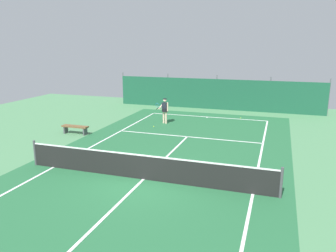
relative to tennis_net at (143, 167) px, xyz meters
name	(u,v)px	position (x,y,z in m)	size (l,w,h in m)	color
ground_plane	(144,179)	(0.00, 0.00, -0.51)	(36.00, 36.00, 0.00)	#4C8456
court_surface	(144,179)	(0.00, 0.00, -0.51)	(11.02, 26.60, 0.01)	#236038
tennis_net	(143,167)	(0.00, 0.00, 0.00)	(10.12, 0.10, 1.10)	black
back_fence	(217,100)	(0.00, 15.47, 0.16)	(16.30, 0.98, 2.70)	#195138
tennis_player	(165,109)	(-2.28, 9.11, 0.45)	(0.83, 0.66, 1.64)	beige
tennis_ball_near_player	(154,126)	(-2.61, 7.94, -0.48)	(0.07, 0.07, 0.07)	#CCDB33
tennis_ball_midcourt	(190,164)	(1.30, 2.14, -0.48)	(0.07, 0.07, 0.07)	#CCDB33
tennis_ball_by_sideline	(241,118)	(2.29, 12.19, -0.48)	(0.07, 0.07, 0.07)	#CCDB33
parked_car	(210,93)	(-1.12, 18.13, 0.33)	(2.04, 4.21, 1.68)	silver
courtside_bench	(75,128)	(-6.31, 4.94, -0.14)	(1.60, 0.40, 0.49)	brown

